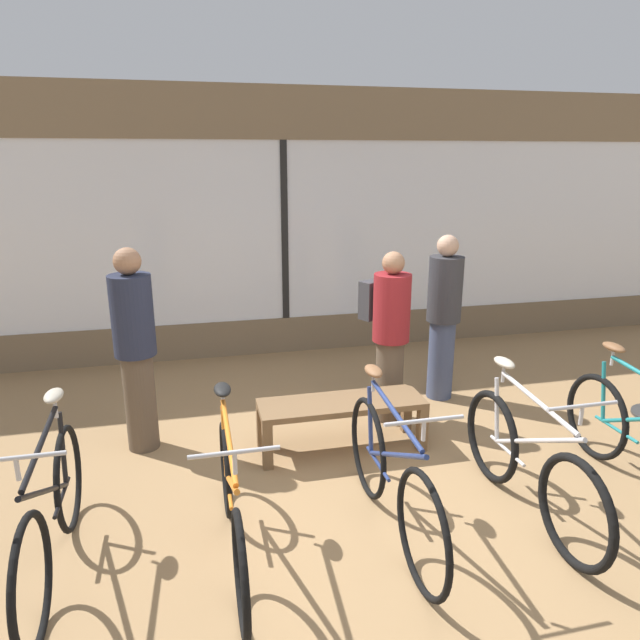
% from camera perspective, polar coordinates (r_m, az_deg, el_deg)
% --- Properties ---
extents(ground_plane, '(24.00, 24.00, 0.00)m').
position_cam_1_polar(ground_plane, '(4.27, 5.31, -18.54)').
color(ground_plane, '#99754C').
extents(shop_back_wall, '(12.00, 0.08, 3.20)m').
position_cam_1_polar(shop_back_wall, '(7.01, -3.61, 9.66)').
color(shop_back_wall, '#7A664C').
rests_on(shop_back_wall, ground_plane).
extents(bicycle_far_left, '(0.46, 1.70, 1.04)m').
position_cam_1_polar(bicycle_far_left, '(3.86, -25.20, -17.22)').
color(bicycle_far_left, black).
rests_on(bicycle_far_left, ground_plane).
extents(bicycle_left, '(0.46, 1.71, 1.01)m').
position_cam_1_polar(bicycle_left, '(3.68, -8.83, -17.79)').
color(bicycle_left, black).
rests_on(bicycle_left, ground_plane).
extents(bicycle_center, '(0.46, 1.75, 1.05)m').
position_cam_1_polar(bicycle_center, '(3.87, 7.11, -15.40)').
color(bicycle_center, black).
rests_on(bicycle_center, ground_plane).
extents(bicycle_right, '(0.46, 1.70, 1.04)m').
position_cam_1_polar(bicycle_right, '(4.27, 20.06, -13.41)').
color(bicycle_right, black).
rests_on(bicycle_right, ground_plane).
extents(display_bench, '(1.40, 0.44, 0.44)m').
position_cam_1_polar(display_bench, '(4.87, 2.18, -8.94)').
color(display_bench, brown).
rests_on(display_bench, ground_plane).
extents(customer_near_rack, '(0.48, 0.48, 1.73)m').
position_cam_1_polar(customer_near_rack, '(4.92, -17.99, -2.55)').
color(customer_near_rack, brown).
rests_on(customer_near_rack, ground_plane).
extents(customer_by_window, '(0.46, 0.46, 1.69)m').
position_cam_1_polar(customer_by_window, '(5.85, 12.25, 0.53)').
color(customer_by_window, '#424C6B').
rests_on(customer_by_window, ground_plane).
extents(customer_mid_floor, '(0.49, 0.56, 1.61)m').
position_cam_1_polar(customer_mid_floor, '(5.28, 6.94, -1.16)').
color(customer_mid_floor, brown).
rests_on(customer_mid_floor, ground_plane).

